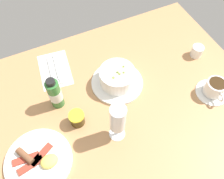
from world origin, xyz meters
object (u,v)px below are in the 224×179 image
Objects in this scene: sauce_bottle_green at (55,94)px; cutlery_setting at (55,70)px; breakfast_plate at (39,161)px; wine_glass at (118,120)px; porridge_bowl at (117,78)px; jam_jar at (77,118)px; coffee_cup at (214,89)px; creamer_jug at (197,51)px.

cutlery_setting is at bearing -102.72° from sauce_bottle_green.
sauce_bottle_green reaches higher than breakfast_plate.
breakfast_plate is (28.49, -2.18, -10.82)cm from wine_glass.
porridge_bowl is 1.01× the size of cutlery_setting.
sauce_bottle_green is (15.38, -21.29, -4.67)cm from wine_glass.
wine_glass is at bearing 107.40° from cutlery_setting.
sauce_bottle_green reaches higher than jam_jar.
wine_glass is 3.27× the size of jam_jar.
cutlery_setting is at bearing -35.01° from coffee_cup.
wine_glass reaches higher than creamer_jug.
wine_glass is at bearing 137.14° from jam_jar.
porridge_bowl is 3.55× the size of creamer_jug.
breakfast_plate is (38.10, 17.81, -3.01)cm from porridge_bowl.
cutlery_setting is 3.70× the size of jam_jar.
porridge_bowl is 27.82cm from cutlery_setting.
sauce_bottle_green is at bearing -69.31° from jam_jar.
coffee_cup is 43.18cm from wine_glass.
cutlery_setting is 17.92cm from sauce_bottle_green.
porridge_bowl is 1.37× the size of sauce_bottle_green.
jam_jar is at bearing 24.44° from porridge_bowl.
breakfast_plate is (77.08, 16.91, -1.69)cm from creamer_jug.
jam_jar is at bearing -42.86° from wine_glass.
cutlery_setting is 39.05cm from breakfast_plate.
sauce_bottle_green is 0.68× the size of breakfast_plate.
wine_glass reaches higher than cutlery_setting.
breakfast_plate is at bearing 12.38° from creamer_jug.
coffee_cup reaches higher than creamer_jug.
creamer_jug is (-6.27, -19.51, -0.56)cm from coffee_cup.
cutlery_setting is at bearing -115.42° from breakfast_plate.
creamer_jug is at bearing -107.81° from coffee_cup.
creamer_jug is at bearing -158.55° from wine_glass.
wine_glass reaches higher than sauce_bottle_green.
cutlery_setting is at bearing -39.29° from porridge_bowl.
wine_glass reaches higher than porridge_bowl.
jam_jar reaches higher than cutlery_setting.
coffee_cup is (-32.71, 20.40, -0.76)cm from porridge_bowl.
cutlery_setting is 40.90cm from wine_glass.
porridge_bowl is 1.14× the size of wine_glass.
porridge_bowl is 1.65× the size of coffee_cup.
cutlery_setting is 27.09cm from jam_jar.
breakfast_plate is at bearing -4.37° from wine_glass.
jam_jar is at bearing 110.69° from sauce_bottle_green.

